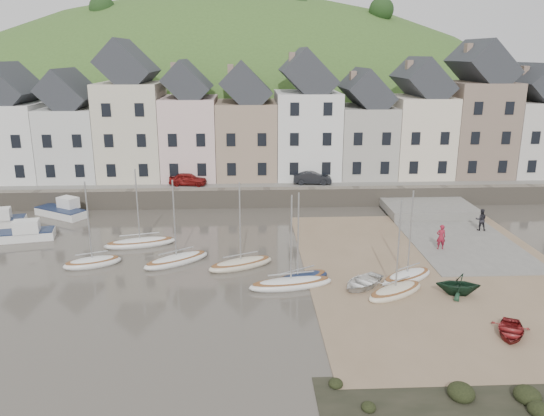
{
  "coord_description": "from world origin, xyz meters",
  "views": [
    {
      "loc": [
        -1.85,
        -33.51,
        14.42
      ],
      "look_at": [
        0.0,
        6.0,
        3.0
      ],
      "focal_mm": 35.51,
      "sensor_mm": 36.0,
      "label": 1
    }
  ],
  "objects_px": {
    "sailboat_0": "(140,243)",
    "rowboat_green": "(458,284)",
    "car_right": "(312,178)",
    "rowboat_white": "(362,282)",
    "car_left": "(188,179)",
    "person_dark": "(481,220)",
    "person_red": "(441,237)",
    "rowboat_red": "(511,331)"
  },
  "relations": [
    {
      "from": "car_left",
      "to": "rowboat_red",
      "type": "bearing_deg",
      "value": -137.3
    },
    {
      "from": "rowboat_red",
      "to": "car_left",
      "type": "bearing_deg",
      "value": 151.19
    },
    {
      "from": "rowboat_red",
      "to": "person_dark",
      "type": "relative_size",
      "value": 1.5
    },
    {
      "from": "rowboat_red",
      "to": "car_right",
      "type": "height_order",
      "value": "car_right"
    },
    {
      "from": "sailboat_0",
      "to": "person_red",
      "type": "height_order",
      "value": "sailboat_0"
    },
    {
      "from": "sailboat_0",
      "to": "person_red",
      "type": "distance_m",
      "value": 23.05
    },
    {
      "from": "car_right",
      "to": "person_dark",
      "type": "bearing_deg",
      "value": -126.25
    },
    {
      "from": "person_red",
      "to": "person_dark",
      "type": "relative_size",
      "value": 1.04
    },
    {
      "from": "person_red",
      "to": "car_right",
      "type": "relative_size",
      "value": 0.5
    },
    {
      "from": "rowboat_white",
      "to": "car_left",
      "type": "height_order",
      "value": "car_left"
    },
    {
      "from": "car_left",
      "to": "person_red",
      "type": "bearing_deg",
      "value": -119.03
    },
    {
      "from": "sailboat_0",
      "to": "rowboat_white",
      "type": "distance_m",
      "value": 17.82
    },
    {
      "from": "person_dark",
      "to": "car_right",
      "type": "relative_size",
      "value": 0.48
    },
    {
      "from": "person_red",
      "to": "car_right",
      "type": "xyz_separation_m",
      "value": [
        -7.94,
        15.32,
        1.15
      ]
    },
    {
      "from": "rowboat_white",
      "to": "person_dark",
      "type": "xyz_separation_m",
      "value": [
        12.23,
        10.75,
        0.64
      ]
    },
    {
      "from": "rowboat_green",
      "to": "car_left",
      "type": "height_order",
      "value": "car_left"
    },
    {
      "from": "rowboat_white",
      "to": "car_left",
      "type": "distance_m",
      "value": 25.55
    },
    {
      "from": "rowboat_green",
      "to": "person_dark",
      "type": "height_order",
      "value": "person_dark"
    },
    {
      "from": "rowboat_red",
      "to": "person_dark",
      "type": "xyz_separation_m",
      "value": [
        5.7,
        17.18,
        0.7
      ]
    },
    {
      "from": "person_red",
      "to": "car_right",
      "type": "distance_m",
      "value": 17.3
    },
    {
      "from": "rowboat_white",
      "to": "rowboat_red",
      "type": "distance_m",
      "value": 9.16
    },
    {
      "from": "rowboat_green",
      "to": "car_right",
      "type": "height_order",
      "value": "car_right"
    },
    {
      "from": "person_red",
      "to": "car_left",
      "type": "height_order",
      "value": "car_left"
    },
    {
      "from": "person_red",
      "to": "person_dark",
      "type": "xyz_separation_m",
      "value": [
        4.92,
        4.28,
        -0.04
      ]
    },
    {
      "from": "rowboat_red",
      "to": "car_right",
      "type": "bearing_deg",
      "value": 130.46
    },
    {
      "from": "sailboat_0",
      "to": "car_left",
      "type": "xyz_separation_m",
      "value": [
        2.42,
        13.22,
        1.98
      ]
    },
    {
      "from": "person_red",
      "to": "rowboat_white",
      "type": "bearing_deg",
      "value": 43.09
    },
    {
      "from": "car_right",
      "to": "sailboat_0",
      "type": "bearing_deg",
      "value": 135.8
    },
    {
      "from": "rowboat_green",
      "to": "car_left",
      "type": "relative_size",
      "value": 0.71
    },
    {
      "from": "person_dark",
      "to": "car_right",
      "type": "bearing_deg",
      "value": -28.14
    },
    {
      "from": "rowboat_red",
      "to": "car_left",
      "type": "height_order",
      "value": "car_left"
    },
    {
      "from": "rowboat_white",
      "to": "car_right",
      "type": "bearing_deg",
      "value": 139.04
    },
    {
      "from": "rowboat_red",
      "to": "car_left",
      "type": "xyz_separation_m",
      "value": [
        -19.74,
        28.22,
        1.89
      ]
    },
    {
      "from": "rowboat_white",
      "to": "car_right",
      "type": "height_order",
      "value": "car_right"
    },
    {
      "from": "rowboat_white",
      "to": "rowboat_green",
      "type": "distance_m",
      "value": 5.82
    },
    {
      "from": "car_right",
      "to": "rowboat_white",
      "type": "bearing_deg",
      "value": -173.95
    },
    {
      "from": "rowboat_white",
      "to": "car_right",
      "type": "xyz_separation_m",
      "value": [
        -0.63,
        21.79,
        1.83
      ]
    },
    {
      "from": "rowboat_white",
      "to": "person_dark",
      "type": "height_order",
      "value": "person_dark"
    },
    {
      "from": "sailboat_0",
      "to": "person_dark",
      "type": "distance_m",
      "value": 27.96
    },
    {
      "from": "sailboat_0",
      "to": "rowboat_green",
      "type": "distance_m",
      "value": 23.48
    },
    {
      "from": "sailboat_0",
      "to": "rowboat_green",
      "type": "height_order",
      "value": "sailboat_0"
    },
    {
      "from": "sailboat_0",
      "to": "car_right",
      "type": "xyz_separation_m",
      "value": [
        15.0,
        13.22,
        1.98
      ]
    }
  ]
}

